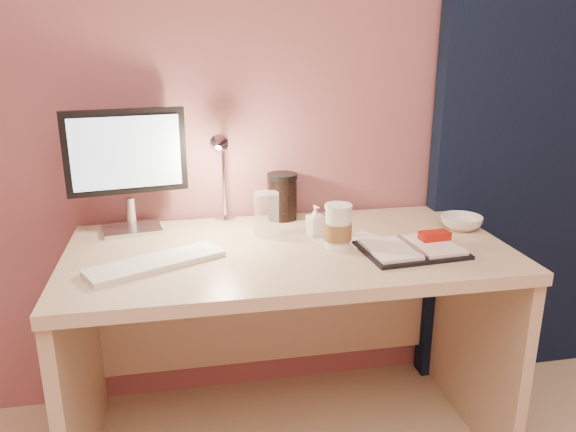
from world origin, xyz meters
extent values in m
plane|color=#9C5A5D|center=(0.00, 1.75, 1.25)|extent=(3.50, 0.00, 3.50)
cube|color=black|center=(1.05, 1.69, 1.10)|extent=(0.85, 0.08, 2.20)
cube|color=#C5AC8B|center=(0.00, 1.38, 0.71)|extent=(1.40, 0.70, 0.04)
cube|color=#C5AC8B|center=(-0.68, 1.38, 0.34)|extent=(0.04, 0.66, 0.69)
cube|color=#C5AC8B|center=(0.68, 1.38, 0.34)|extent=(0.04, 0.66, 0.69)
cube|color=#C5AC8B|center=(0.00, 1.71, 0.40)|extent=(1.32, 0.03, 0.55)
cube|color=silver|center=(-0.50, 1.64, 0.74)|extent=(0.21, 0.17, 0.01)
cylinder|color=silver|center=(-0.50, 1.64, 0.80)|extent=(0.03, 0.03, 0.10)
cube|color=black|center=(-0.50, 1.64, 1.01)|extent=(0.39, 0.09, 0.28)
cube|color=#B7D6F8|center=(-0.51, 1.61, 1.01)|extent=(0.35, 0.06, 0.24)
cube|color=silver|center=(-0.41, 1.30, 0.74)|extent=(0.42, 0.29, 0.02)
cube|color=black|center=(0.37, 1.27, 0.74)|extent=(0.32, 0.25, 0.01)
cube|color=white|center=(0.29, 1.26, 0.75)|extent=(0.15, 0.21, 0.01)
cube|color=white|center=(0.44, 1.27, 0.75)|extent=(0.15, 0.21, 0.01)
cube|color=#AE180E|center=(0.46, 1.30, 0.76)|extent=(0.10, 0.06, 0.03)
cube|color=white|center=(0.17, 1.40, 0.73)|extent=(0.18, 0.18, 0.00)
cube|color=white|center=(0.26, 1.38, 0.73)|extent=(0.20, 0.20, 0.00)
cylinder|color=white|center=(0.15, 1.35, 0.80)|extent=(0.08, 0.08, 0.13)
cylinder|color=brown|center=(0.15, 1.35, 0.79)|extent=(0.09, 0.09, 0.06)
cylinder|color=white|center=(0.15, 1.35, 0.87)|extent=(0.09, 0.09, 0.01)
cylinder|color=white|center=(-0.05, 1.51, 0.80)|extent=(0.08, 0.08, 0.15)
imported|color=silver|center=(0.63, 1.45, 0.75)|extent=(0.17, 0.17, 0.05)
imported|color=white|center=(0.11, 1.47, 0.78)|extent=(0.06, 0.06, 0.10)
cylinder|color=black|center=(0.03, 1.68, 0.81)|extent=(0.11, 0.11, 0.15)
cylinder|color=silver|center=(-0.18, 1.69, 0.74)|extent=(0.08, 0.08, 0.01)
cylinder|color=silver|center=(-0.18, 1.69, 0.89)|extent=(0.01, 0.01, 0.30)
cone|color=silver|center=(-0.15, 1.55, 1.04)|extent=(0.07, 0.06, 0.06)
camera|label=1|loc=(-0.32, -0.27, 1.36)|focal=35.00mm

